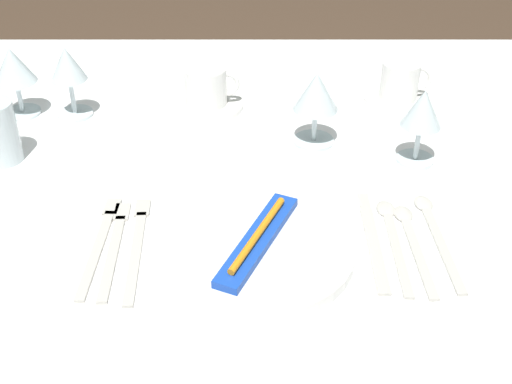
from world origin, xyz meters
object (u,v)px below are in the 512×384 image
Objects in this scene: coffee_cup_far at (205,86)px; wine_glass_far at (66,69)px; fork_inner at (113,245)px; toothbrush_package at (256,239)px; wine_glass_centre at (420,112)px; dinner_knife at (372,242)px; spoon_dessert at (410,237)px; fork_outer at (136,244)px; spoon_soup at (391,233)px; spoon_tea at (433,229)px; wine_glass_left at (11,69)px; wine_glass_right at (314,95)px; dinner_plate at (256,249)px; fork_salad at (99,241)px; coffee_cup_right at (399,80)px.

coffee_cup_far is 0.77× the size of wine_glass_far.
wine_glass_far is (-0.14, 0.38, 0.09)m from fork_inner.
wine_glass_far reaches higher than toothbrush_package.
toothbrush_package is at bearing -137.89° from wine_glass_centre.
wine_glass_centre is (0.10, 0.22, 0.09)m from dinner_knife.
dinner_knife is 1.10× the size of spoon_dessert.
wine_glass_far is (-0.17, 0.38, 0.09)m from fork_outer.
wine_glass_centre is at bearing 42.11° from toothbrush_package.
spoon_soup is at bearing 33.02° from dinner_knife.
spoon_tea is 1.68× the size of wine_glass_left.
wine_glass_right reaches higher than spoon_soup.
toothbrush_package reaches higher than spoon_soup.
spoon_soup is 1.58× the size of wine_glass_far.
dinner_plate is at bearing -172.52° from dinner_knife.
spoon_soup is (0.19, 0.04, -0.01)m from dinner_plate.
dinner_plate is 0.44m from coffee_cup_far.
wine_glass_right is at bearing 110.32° from spoon_soup.
wine_glass_far is (-0.60, 0.35, 0.09)m from spoon_tea.
toothbrush_package is 1.99× the size of coffee_cup_far.
wine_glass_centre is 0.98× the size of wine_glass_far.
fork_outer is 2.20× the size of coffee_cup_far.
spoon_dessert is 0.76m from wine_glass_left.
fork_inner is at bearing -19.83° from fork_salad.
spoon_tea reaches higher than fork_outer.
fork_outer is 0.40m from wine_glass_right.
wine_glass_centre reaches higher than toothbrush_package.
spoon_dessert is (0.22, 0.03, -0.01)m from dinner_plate.
coffee_cup_far is 0.24m from wine_glass_right.
coffee_cup_right reaches higher than dinner_plate.
fork_inner is (-0.20, 0.02, -0.01)m from dinner_plate.
coffee_cup_far is (-0.29, 0.39, 0.04)m from spoon_soup.
wine_glass_right is 0.45m from wine_glass_far.
wine_glass_far is (-0.24, -0.03, 0.05)m from coffee_cup_far.
wine_glass_centre reaches higher than fork_inner.
fork_inner is at bearing -176.52° from fork_outer.
wine_glass_centre is (0.01, 0.19, 0.09)m from spoon_tea.
coffee_cup_right is 0.74× the size of wine_glass_centre.
dinner_plate is at bearing -6.18° from fork_outer.
dinner_plate is 2.60× the size of coffee_cup_far.
toothbrush_package is 2.13× the size of coffee_cup_right.
dinner_knife is 0.72m from wine_glass_left.
coffee_cup_right is at bearing 41.04° from wine_glass_right.
spoon_soup is at bearing 2.30° from fork_salad.
spoon_tea is 1.68× the size of wine_glass_centre.
spoon_tea is 0.21m from wine_glass_centre.
coffee_cup_far is at bearing 128.55° from spoon_dessert.
wine_glass_right is at bearing 71.84° from toothbrush_package.
coffee_cup_right is (0.11, 0.43, 0.04)m from dinner_knife.
fork_salad is 0.40m from wine_glass_far.
wine_glass_centre is at bearing -92.32° from coffee_cup_right.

